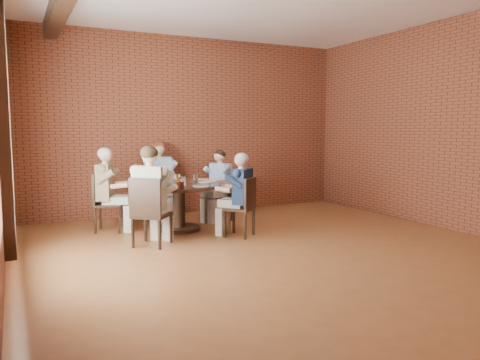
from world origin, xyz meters
name	(u,v)px	position (x,y,z in m)	size (l,w,h in m)	color
floor	(280,253)	(0.00, 0.00, 0.00)	(7.00, 7.00, 0.00)	brown
wall_back	(188,126)	(0.00, 3.50, 1.70)	(7.00, 7.00, 0.00)	brown
wall_right	(457,125)	(3.25, 0.00, 1.70)	(7.00, 7.00, 0.00)	brown
window	(4,127)	(-3.18, 0.40, 1.65)	(0.10, 2.16, 2.36)	white
dining_table	(179,198)	(-0.73, 1.95, 0.53)	(1.37, 1.37, 0.75)	black
chair_a	(221,193)	(0.22, 2.41, 0.49)	(0.52, 0.52, 0.90)	black
diner_a	(218,186)	(0.15, 2.38, 0.63)	(0.49, 0.60, 1.26)	teal
chair_b	(159,189)	(-0.71, 3.19, 0.52)	(0.47, 0.47, 0.97)	black
diner_b	(160,180)	(-0.71, 3.10, 0.70)	(0.57, 0.70, 1.40)	#A0BACB
chair_c	(103,200)	(-1.84, 2.40, 0.51)	(0.56, 0.56, 0.94)	black
diner_c	(109,190)	(-1.76, 2.37, 0.67)	(0.53, 0.65, 1.34)	brown
chair_d	(149,210)	(-1.46, 1.09, 0.52)	(0.65, 0.65, 0.97)	black
diner_d	(152,196)	(-1.39, 1.16, 0.70)	(0.57, 0.70, 1.40)	#B8A390
chair_e	(244,205)	(0.01, 1.08, 0.49)	(0.56, 0.56, 0.90)	black
diner_e	(239,195)	(-0.04, 1.14, 0.64)	(0.49, 0.61, 1.27)	#15243D
plate_a	(206,182)	(-0.22, 2.03, 0.76)	(0.26, 0.26, 0.01)	white
plate_b	(164,181)	(-0.83, 2.47, 0.76)	(0.26, 0.26, 0.01)	white
plate_c	(155,185)	(-1.10, 2.02, 0.76)	(0.26, 0.26, 0.01)	white
plate_d	(201,186)	(-0.51, 1.54, 0.76)	(0.26, 0.26, 0.01)	white
glass_a	(195,178)	(-0.39, 2.10, 0.82)	(0.07, 0.07, 0.14)	white
glass_b	(178,178)	(-0.65, 2.21, 0.82)	(0.07, 0.07, 0.14)	white
glass_c	(169,178)	(-0.81, 2.25, 0.82)	(0.07, 0.07, 0.14)	white
glass_d	(167,179)	(-0.88, 2.12, 0.82)	(0.07, 0.07, 0.14)	white
glass_e	(165,181)	(-0.98, 1.87, 0.82)	(0.07, 0.07, 0.14)	white
glass_f	(182,183)	(-0.82, 1.53, 0.82)	(0.07, 0.07, 0.14)	white
glass_g	(184,181)	(-0.70, 1.79, 0.82)	(0.07, 0.07, 0.14)	white
smartphone	(203,186)	(-0.47, 1.53, 0.75)	(0.07, 0.14, 0.01)	black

